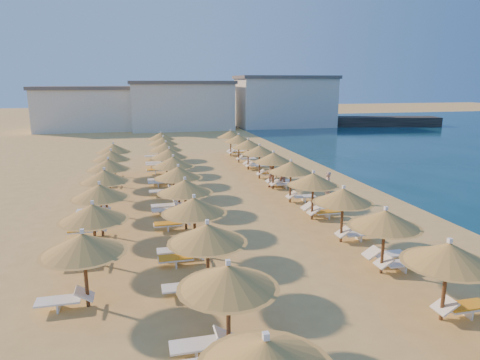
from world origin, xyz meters
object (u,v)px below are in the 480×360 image
object	(u,v)px
beachgoer_a	(327,186)
beachgoer_b	(282,174)
parasol_row_east	(291,168)
jetty	(347,121)
beachgoer_c	(271,176)
parasol_row_west	(178,173)

from	to	relation	value
beachgoer_a	beachgoer_b	distance (m)	4.27
parasol_row_east	jetty	bearing A→B (deg)	58.87
beachgoer_c	parasol_row_west	bearing A→B (deg)	-101.26
parasol_row_east	beachgoer_a	world-z (taller)	parasol_row_east
jetty	parasol_row_east	bearing A→B (deg)	-108.31
beachgoer_c	jetty	bearing A→B (deg)	104.53
jetty	beachgoer_a	distance (m)	47.00
beachgoer_a	jetty	bearing A→B (deg)	172.72
jetty	beachgoer_b	world-z (taller)	beachgoer_b
parasol_row_west	beachgoer_c	distance (m)	7.93
parasol_row_east	beachgoer_c	size ratio (longest dim) A/B	23.09
beachgoer_a	beachgoer_b	world-z (taller)	beachgoer_b
parasol_row_west	beachgoer_b	world-z (taller)	parasol_row_west
parasol_row_west	beachgoer_a	distance (m)	9.18
beachgoer_b	beachgoer_a	bearing A→B (deg)	-13.77
beachgoer_a	beachgoer_c	xyz separation A→B (m)	(-2.36, 4.03, -0.10)
parasol_row_west	beachgoer_b	distance (m)	8.60
beachgoer_c	beachgoer_b	world-z (taller)	beachgoer_b
jetty	beachgoer_c	xyz separation A→B (m)	(-24.85, -37.23, 0.04)
jetty	beachgoer_b	distance (m)	44.36
beachgoer_a	parasol_row_west	bearing A→B (deg)	-69.12
beachgoer_b	parasol_row_west	bearing A→B (deg)	-97.50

